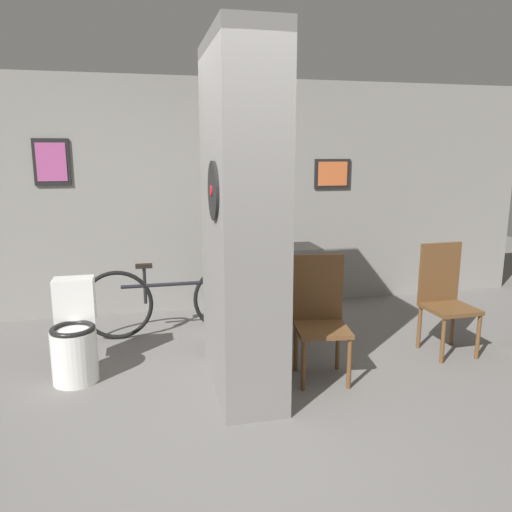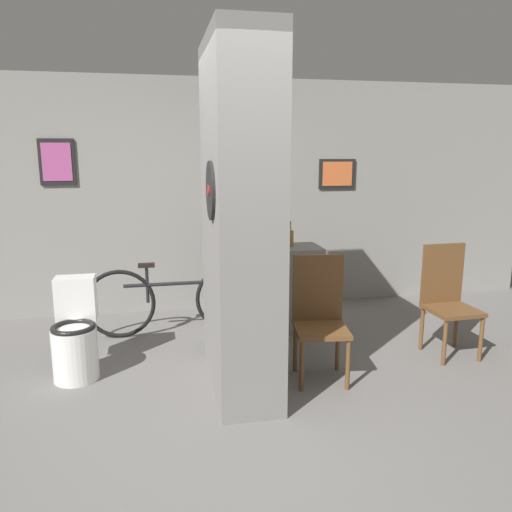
% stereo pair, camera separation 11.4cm
% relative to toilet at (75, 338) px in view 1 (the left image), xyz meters
% --- Properties ---
extents(ground_plane, '(14.00, 14.00, 0.00)m').
position_rel_toilet_xyz_m(ground_plane, '(1.29, -1.01, -0.34)').
color(ground_plane, slate).
extents(wall_back, '(8.00, 0.09, 2.60)m').
position_rel_toilet_xyz_m(wall_back, '(1.29, 1.62, 0.96)').
color(wall_back, gray).
rests_on(wall_back, ground_plane).
extents(pillar_center, '(0.49, 1.15, 2.60)m').
position_rel_toilet_xyz_m(pillar_center, '(1.29, -0.43, 0.96)').
color(pillar_center, gray).
rests_on(pillar_center, ground_plane).
extents(counter_shelf, '(1.14, 0.44, 0.87)m').
position_rel_toilet_xyz_m(counter_shelf, '(1.73, 0.72, 0.09)').
color(counter_shelf, gray).
rests_on(counter_shelf, ground_plane).
extents(toilet, '(0.36, 0.52, 0.79)m').
position_rel_toilet_xyz_m(toilet, '(0.00, 0.00, 0.00)').
color(toilet, white).
rests_on(toilet, ground_plane).
extents(chair_near_pillar, '(0.47, 0.47, 0.99)m').
position_rel_toilet_xyz_m(chair_near_pillar, '(1.94, -0.39, 0.19)').
color(chair_near_pillar, brown).
rests_on(chair_near_pillar, ground_plane).
extents(chair_by_doorway, '(0.43, 0.43, 0.99)m').
position_rel_toilet_xyz_m(chair_by_doorway, '(3.23, -0.15, 0.19)').
color(chair_by_doorway, brown).
rests_on(chair_by_doorway, ground_plane).
extents(bicycle, '(1.77, 0.42, 0.74)m').
position_rel_toilet_xyz_m(bicycle, '(0.84, 0.81, 0.02)').
color(bicycle, black).
rests_on(bicycle, ground_plane).
extents(bottle_tall, '(0.09, 0.09, 0.26)m').
position_rel_toilet_xyz_m(bottle_tall, '(1.99, 0.74, 0.62)').
color(bottle_tall, olive).
rests_on(bottle_tall, counter_shelf).
extents(bottle_short, '(0.07, 0.07, 0.18)m').
position_rel_toilet_xyz_m(bottle_short, '(1.87, 0.70, 0.59)').
color(bottle_short, '#267233').
rests_on(bottle_short, counter_shelf).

